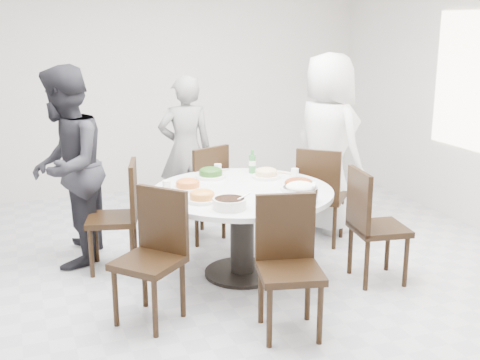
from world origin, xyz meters
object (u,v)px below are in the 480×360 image
object	(u,v)px
dining_table	(242,233)
chair_nw	(112,217)
chair_ne	(322,194)
diner_left	(66,167)
chair_se	(379,226)
chair_n	(199,192)
chair_s	(290,269)
rice_bowl	(300,194)
diner_middle	(185,150)
beverage_bottle	(252,161)
diner_right	(328,144)
chair_sw	(148,259)
soup_bowl	(230,203)

from	to	relation	value
dining_table	chair_nw	size ratio (longest dim) A/B	1.58
chair_ne	diner_left	bearing A→B (deg)	33.23
dining_table	chair_se	world-z (taller)	chair_se
chair_n	chair_se	xyz separation A→B (m)	(1.08, -1.49, 0.00)
chair_s	rice_bowl	size ratio (longest dim) A/B	3.52
diner_middle	diner_left	bearing A→B (deg)	34.83
chair_se	rice_bowl	world-z (taller)	chair_se
chair_ne	diner_left	size ratio (longest dim) A/B	0.54
chair_ne	chair_nw	distance (m)	2.00
chair_n	chair_s	size ratio (longest dim) A/B	1.00
diner_left	beverage_bottle	bearing A→B (deg)	97.26
dining_table	diner_right	world-z (taller)	diner_right
beverage_bottle	diner_left	bearing A→B (deg)	169.11
dining_table	chair_n	distance (m)	0.99
chair_n	chair_se	bearing A→B (deg)	104.07
chair_se	diner_left	distance (m)	2.70
diner_middle	diner_left	size ratio (longest dim) A/B	0.89
diner_left	chair_nw	bearing A→B (deg)	66.28
chair_sw	rice_bowl	xyz separation A→B (m)	(1.21, 0.06, 0.33)
chair_ne	chair_se	bearing A→B (deg)	131.26
beverage_bottle	rice_bowl	bearing A→B (deg)	-89.69
dining_table	diner_middle	xyz separation A→B (m)	(-0.04, 1.55, 0.41)
chair_n	chair_sw	size ratio (longest dim) A/B	1.00
dining_table	diner_left	xyz separation A→B (m)	(-1.32, 0.81, 0.50)
chair_se	diner_middle	size ratio (longest dim) A/B	0.61
chair_n	rice_bowl	distance (m)	1.54
dining_table	diner_left	size ratio (longest dim) A/B	0.86
diner_right	chair_sw	bearing A→B (deg)	107.57
rice_bowl	beverage_bottle	world-z (taller)	beverage_bottle
chair_n	diner_left	bearing A→B (deg)	-14.04
chair_s	diner_middle	bearing A→B (deg)	103.07
diner_right	diner_left	xyz separation A→B (m)	(-2.54, 0.03, -0.03)
chair_nw	dining_table	bearing A→B (deg)	77.30
dining_table	chair_sw	world-z (taller)	chair_sw
soup_bowl	beverage_bottle	xyz separation A→B (m)	(0.56, 0.94, 0.07)
chair_nw	chair_se	distance (m)	2.25
chair_nw	chair_sw	world-z (taller)	same
rice_bowl	chair_n	bearing A→B (deg)	104.29
chair_sw	diner_left	world-z (taller)	diner_left
rice_bowl	chair_sw	bearing A→B (deg)	-177.04
chair_n	diner_right	xyz separation A→B (m)	(1.30, -0.20, 0.43)
soup_bowl	beverage_bottle	distance (m)	1.10
dining_table	chair_n	xyz separation A→B (m)	(-0.08, 0.98, 0.10)
chair_sw	soup_bowl	xyz separation A→B (m)	(0.64, 0.09, 0.31)
dining_table	chair_n	bearing A→B (deg)	94.41
chair_ne	diner_middle	bearing A→B (deg)	-4.33
chair_nw	chair_sw	distance (m)	1.05
chair_nw	chair_ne	bearing A→B (deg)	103.57
chair_s	chair_ne	bearing A→B (deg)	68.47
chair_sw	soup_bowl	bearing A→B (deg)	57.19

